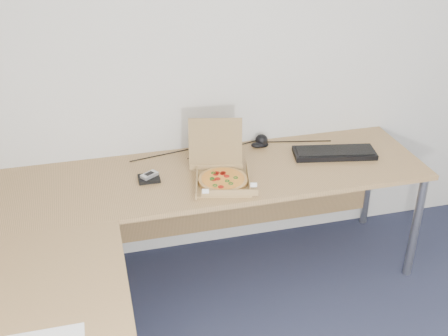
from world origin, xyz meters
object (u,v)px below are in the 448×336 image
object	(u,v)px
desk	(166,227)
wallet	(149,179)
keyboard	(334,153)
drinking_glass	(230,150)
pizza_box	(222,176)

from	to	relation	value
desk	wallet	xyz separation A→B (m)	(-0.03, 0.43, 0.04)
desk	keyboard	xyz separation A→B (m)	(1.10, 0.46, 0.04)
drinking_glass	keyboard	size ratio (longest dim) A/B	0.25
drinking_glass	wallet	xyz separation A→B (m)	(-0.50, -0.13, -0.05)
desk	wallet	bearing A→B (deg)	93.33
pizza_box	keyboard	bearing A→B (deg)	24.21
drinking_glass	keyboard	distance (m)	0.63
drinking_glass	wallet	bearing A→B (deg)	-165.45
pizza_box	drinking_glass	size ratio (longest dim) A/B	2.86
drinking_glass	keyboard	world-z (taller)	drinking_glass
desk	pizza_box	world-z (taller)	pizza_box
drinking_glass	keyboard	xyz separation A→B (m)	(0.62, -0.11, -0.05)
desk	pizza_box	bearing A→B (deg)	40.65
wallet	desk	bearing A→B (deg)	-85.86
desk	wallet	distance (m)	0.44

